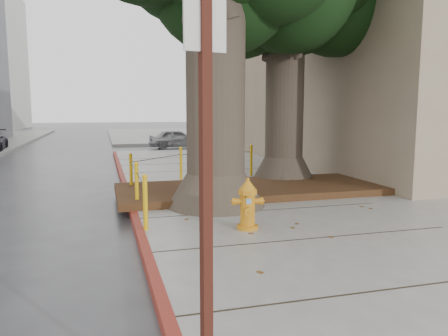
# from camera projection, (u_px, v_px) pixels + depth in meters

# --- Properties ---
(ground) EXTENTS (140.00, 140.00, 0.00)m
(ground) POSITION_uv_depth(u_px,v_px,m) (279.00, 251.00, 6.67)
(ground) COLOR #28282B
(ground) RESTS_ON ground
(sidewalk_far) EXTENTS (16.00, 20.00, 0.15)m
(sidewalk_far) POSITION_uv_depth(u_px,v_px,m) (207.00, 134.00, 36.90)
(sidewalk_far) COLOR slate
(sidewalk_far) RESTS_ON ground
(curb_red) EXTENTS (0.14, 26.00, 0.16)m
(curb_red) POSITION_uv_depth(u_px,v_px,m) (134.00, 216.00, 8.52)
(curb_red) COLOR maroon
(curb_red) RESTS_ON ground
(planter_bed) EXTENTS (6.40, 2.60, 0.16)m
(planter_bed) POSITION_uv_depth(u_px,v_px,m) (251.00, 189.00, 10.61)
(planter_bed) COLOR black
(planter_bed) RESTS_ON sidewalk_main
(building_corner) EXTENTS (12.00, 13.00, 10.00)m
(building_corner) POSITION_uv_depth(u_px,v_px,m) (436.00, 35.00, 16.79)
(building_corner) COLOR gray
(building_corner) RESTS_ON ground
(building_side_white) EXTENTS (10.00, 10.00, 9.00)m
(building_side_white) POSITION_uv_depth(u_px,v_px,m) (338.00, 80.00, 35.17)
(building_side_white) COLOR silver
(building_side_white) RESTS_ON ground
(building_side_grey) EXTENTS (12.00, 14.00, 12.00)m
(building_side_grey) POSITION_uv_depth(u_px,v_px,m) (362.00, 69.00, 42.30)
(building_side_grey) COLOR slate
(building_side_grey) RESTS_ON ground
(tree_far) EXTENTS (4.50, 3.80, 7.17)m
(tree_far) POSITION_uv_depth(u_px,v_px,m) (296.00, 2.00, 11.79)
(tree_far) COLOR #4C3F33
(tree_far) RESTS_ON sidewalk_main
(bollard_ring) EXTENTS (3.79, 5.39, 0.95)m
(bollard_ring) POSITION_uv_depth(u_px,v_px,m) (176.00, 171.00, 10.53)
(bollard_ring) COLOR #D09A0B
(bollard_ring) RESTS_ON sidewalk_main
(fire_hydrant) EXTENTS (0.46, 0.44, 0.87)m
(fire_hydrant) POSITION_uv_depth(u_px,v_px,m) (248.00, 204.00, 7.29)
(fire_hydrant) COLOR orange
(fire_hydrant) RESTS_ON sidewalk_main
(signpost) EXTENTS (0.27, 0.08, 2.71)m
(signpost) POSITION_uv_depth(u_px,v_px,m) (206.00, 186.00, 2.67)
(signpost) COLOR #471911
(signpost) RESTS_ON sidewalk_main
(car_silver) EXTENTS (3.11, 1.28, 1.06)m
(car_silver) POSITION_uv_depth(u_px,v_px,m) (177.00, 139.00, 24.29)
(car_silver) COLOR #96969B
(car_silver) RESTS_ON ground
(car_red) EXTENTS (3.57, 1.40, 1.16)m
(car_red) POSITION_uv_depth(u_px,v_px,m) (345.00, 136.00, 25.85)
(car_red) COLOR #9C160E
(car_red) RESTS_ON ground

